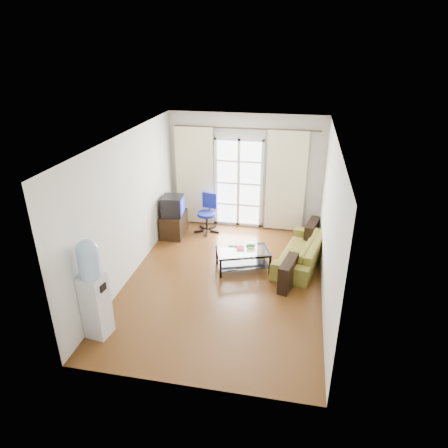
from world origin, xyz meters
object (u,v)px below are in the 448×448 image
Objects in this scene: tv_stand at (174,224)px; task_chair at (207,221)px; sofa at (301,251)px; crt_tv at (172,206)px; water_cooler at (93,287)px; coffee_table at (243,257)px.

task_chair is at bearing 24.79° from tv_stand.
tv_stand is at bearing -91.08° from sofa.
task_chair reaches higher than sofa.
crt_tv is 0.33× the size of water_cooler.
crt_tv reaches higher than sofa.
water_cooler is at bearing -92.21° from task_chair.
tv_stand is (-1.80, 1.22, 0.00)m from coffee_table.
task_chair reaches higher than coffee_table.
water_cooler reaches higher than crt_tv.
crt_tv is at bearing -89.84° from sofa.
sofa is at bearing -18.86° from crt_tv.
tv_stand is at bearing 145.97° from coffee_table.
sofa is 3.72× the size of crt_tv.
coffee_table is at bearing 59.60° from water_cooler.
coffee_table is 2.18m from tv_stand.
crt_tv is at bearing 147.45° from coffee_table.
sofa is 2.67× the size of tv_stand.
task_chair is at bearing 25.13° from crt_tv.
coffee_table is 1.28× the size of task_chair.
sofa is 2.47m from task_chair.
sofa is 4.15m from water_cooler.
water_cooler is (-0.07, -3.56, 0.58)m from tv_stand.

